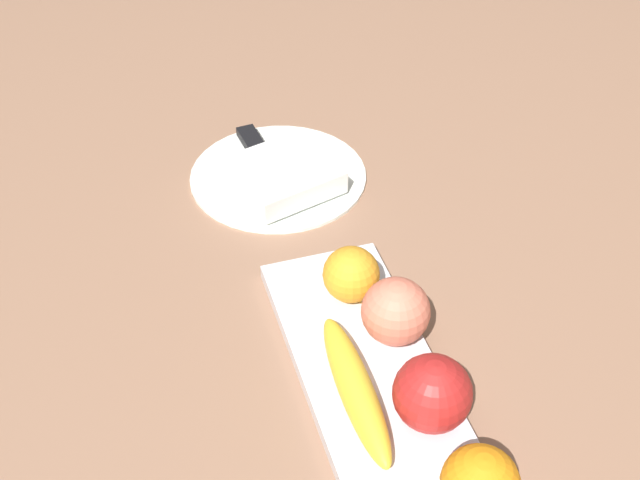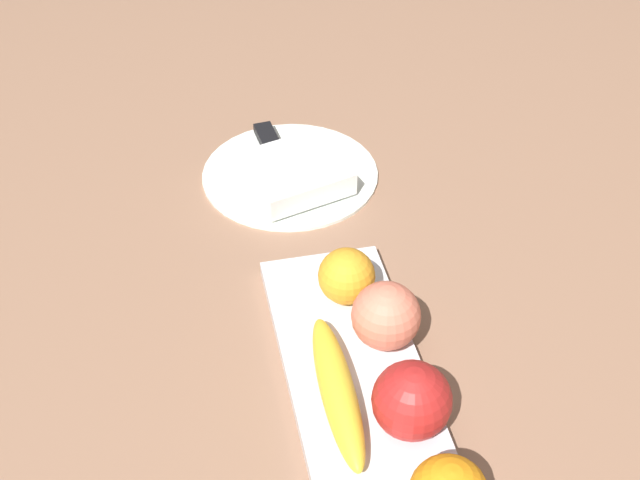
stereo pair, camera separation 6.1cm
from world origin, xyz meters
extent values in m
plane|color=#8F6850|center=(0.00, 0.00, 0.00)|extent=(2.40, 2.40, 0.00)
cube|color=silver|center=(0.00, 0.02, 0.01)|extent=(0.40, 0.13, 0.02)
sphere|color=#B22120|center=(0.05, 0.05, 0.05)|extent=(0.07, 0.07, 0.07)
ellipsoid|color=yellow|center=(0.01, -0.01, 0.03)|extent=(0.19, 0.04, 0.03)
sphere|color=orange|center=(-0.13, 0.03, 0.05)|extent=(0.06, 0.06, 0.06)
sphere|color=#E5765C|center=(-0.06, 0.06, 0.05)|extent=(0.07, 0.07, 0.07)
cylinder|color=white|center=(-0.37, 0.02, 0.00)|extent=(0.23, 0.23, 0.01)
cube|color=white|center=(-0.35, 0.02, 0.02)|extent=(0.14, 0.14, 0.03)
cube|color=silver|center=(-0.37, 0.01, 0.01)|extent=(0.15, 0.03, 0.00)
cube|color=black|center=(-0.43, 0.00, 0.02)|extent=(0.09, 0.03, 0.01)
camera|label=1|loc=(0.49, -0.19, 0.67)|focal=47.79mm
camera|label=2|loc=(0.50, -0.13, 0.67)|focal=47.79mm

